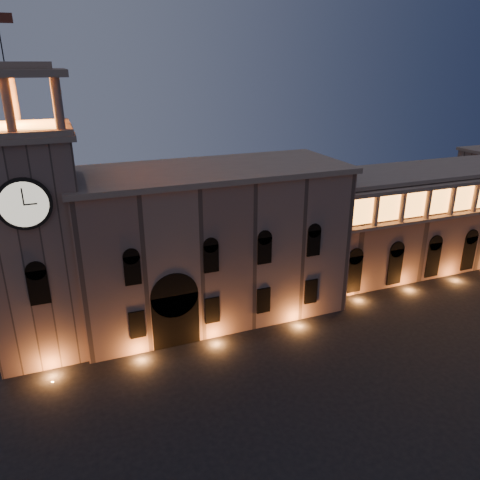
% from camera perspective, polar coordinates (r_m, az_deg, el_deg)
% --- Properties ---
extents(ground, '(160.00, 160.00, 0.00)m').
position_cam_1_polar(ground, '(42.29, 9.62, -21.60)').
color(ground, black).
rests_on(ground, ground).
extents(government_building, '(30.80, 12.80, 17.60)m').
position_cam_1_polar(government_building, '(54.11, -3.56, -0.38)').
color(government_building, '#7C5E51').
rests_on(government_building, ground).
extents(clock_tower, '(9.80, 9.80, 32.40)m').
position_cam_1_polar(clock_tower, '(49.84, -23.87, 0.47)').
color(clock_tower, '#7C5E51').
rests_on(clock_tower, ground).
extents(colonnade_wing, '(40.60, 11.50, 14.50)m').
position_cam_1_polar(colonnade_wing, '(73.35, 22.16, 2.65)').
color(colonnade_wing, '#77594C').
rests_on(colonnade_wing, ground).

